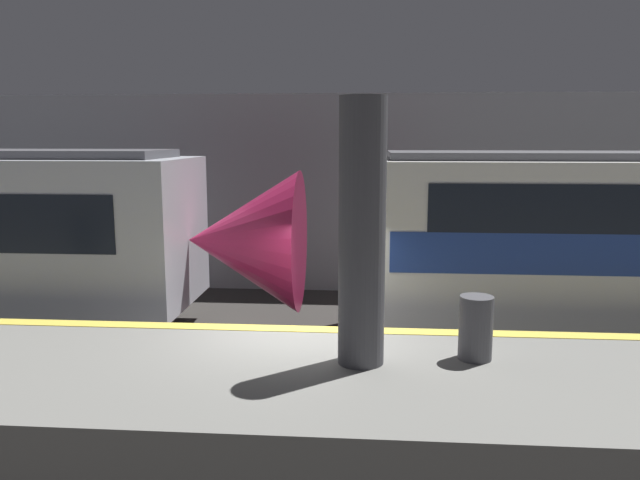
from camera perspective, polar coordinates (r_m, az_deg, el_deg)
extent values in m
plane|color=#33302D|center=(10.12, -1.61, -13.73)|extent=(120.00, 120.00, 0.00)
cube|color=slate|center=(8.28, -3.01, -15.15)|extent=(40.00, 3.59, 1.08)
cube|color=#EAD14C|center=(9.61, -1.74, -8.13)|extent=(40.00, 0.30, 0.01)
cube|color=#939399|center=(16.07, 0.91, 4.23)|extent=(50.00, 0.15, 5.06)
cylinder|color=#47474C|center=(7.86, 3.86, 0.60)|extent=(0.59, 0.59, 3.40)
cone|color=#B21E4C|center=(12.24, -6.97, -0.06)|extent=(2.20, 2.75, 2.75)
sphere|color=#F2EFCC|center=(12.17, -2.54, -2.14)|extent=(0.20, 0.20, 0.20)
cube|color=black|center=(12.01, 3.62, -0.61)|extent=(0.25, 2.88, 2.31)
cube|color=black|center=(11.87, 3.68, 4.90)|extent=(0.25, 2.58, 0.93)
sphere|color=#EA4C42|center=(11.45, 2.77, -3.17)|extent=(0.18, 0.18, 0.18)
sphere|color=#EA4C42|center=(12.74, 2.95, -1.88)|extent=(0.18, 0.18, 0.18)
cylinder|color=#4C4C51|center=(8.50, 14.05, -7.79)|extent=(0.44, 0.44, 0.85)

